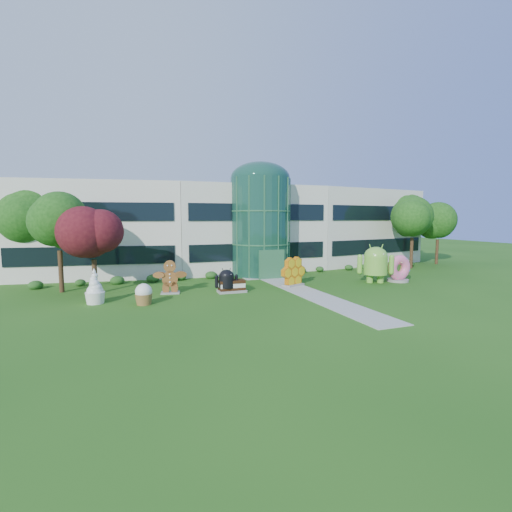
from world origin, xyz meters
name	(u,v)px	position (x,y,z in m)	size (l,w,h in m)	color
ground	(320,298)	(0.00, 0.00, 0.00)	(140.00, 140.00, 0.00)	#215114
building	(241,228)	(0.00, 18.00, 4.65)	(46.00, 15.00, 9.30)	beige
atrium	(260,227)	(0.00, 12.00, 4.90)	(6.00, 6.00, 9.80)	#194738
walkway	(307,292)	(0.00, 2.00, 0.02)	(2.40, 20.00, 0.04)	#9E9E93
tree_red	(94,255)	(-15.50, 7.50, 3.00)	(4.00, 4.00, 6.00)	#3F0C14
trees_backdrop	(257,233)	(0.00, 13.00, 4.20)	(52.00, 8.00, 8.40)	#164310
android_green	(376,262)	(7.91, 3.70, 1.92)	(3.38, 2.26, 3.83)	#6FB63A
android_black	(226,279)	(-5.92, 4.10, 1.08)	(1.90, 1.28, 2.16)	black
donut	(398,268)	(10.28, 3.47, 1.24)	(2.39, 1.15, 2.48)	#E8588A
gingerbread	(170,277)	(-10.06, 5.50, 1.31)	(2.83, 1.09, 2.61)	maroon
ice_cream_sandwich	(232,286)	(-5.47, 4.17, 0.49)	(2.21, 1.11, 0.99)	black
honeycomb	(293,273)	(0.29, 4.94, 1.12)	(2.86, 1.02, 2.25)	yellow
froyo	(95,286)	(-15.35, 3.87, 1.20)	(1.40, 1.40, 2.40)	white
cupcake	(144,294)	(-12.25, 2.35, 0.73)	(1.21, 1.21, 1.46)	white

